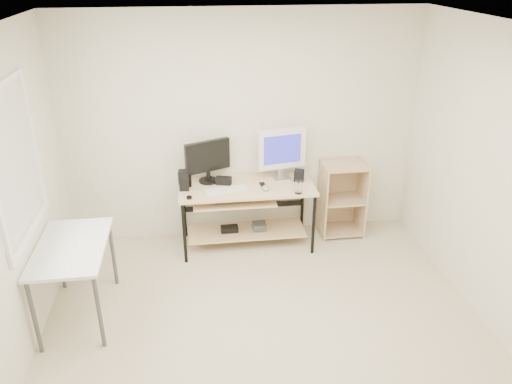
{
  "coord_description": "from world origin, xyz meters",
  "views": [
    {
      "loc": [
        -0.56,
        -3.34,
        3.05
      ],
      "look_at": [
        0.06,
        1.3,
        0.84
      ],
      "focal_mm": 35.0,
      "sensor_mm": 36.0,
      "label": 1
    }
  ],
  "objects_px": {
    "desk": "(244,203)",
    "black_monitor": "(208,159)",
    "side_table": "(72,254)",
    "white_imac": "(282,150)",
    "shelf_unit": "(341,198)",
    "audio_controller": "(188,180)"
  },
  "relations": [
    {
      "from": "side_table",
      "to": "black_monitor",
      "type": "xyz_separation_m",
      "value": [
        1.27,
        1.23,
        0.36
      ]
    },
    {
      "from": "black_monitor",
      "to": "audio_controller",
      "type": "bearing_deg",
      "value": -179.49
    },
    {
      "from": "side_table",
      "to": "shelf_unit",
      "type": "height_order",
      "value": "shelf_unit"
    },
    {
      "from": "audio_controller",
      "to": "side_table",
      "type": "bearing_deg",
      "value": -119.98
    },
    {
      "from": "shelf_unit",
      "to": "white_imac",
      "type": "relative_size",
      "value": 1.53
    },
    {
      "from": "desk",
      "to": "shelf_unit",
      "type": "distance_m",
      "value": 1.19
    },
    {
      "from": "side_table",
      "to": "white_imac",
      "type": "bearing_deg",
      "value": 30.11
    },
    {
      "from": "white_imac",
      "to": "desk",
      "type": "bearing_deg",
      "value": -170.9
    },
    {
      "from": "shelf_unit",
      "to": "white_imac",
      "type": "xyz_separation_m",
      "value": [
        -0.73,
        -0.0,
        0.64
      ]
    },
    {
      "from": "side_table",
      "to": "black_monitor",
      "type": "distance_m",
      "value": 1.8
    },
    {
      "from": "side_table",
      "to": "audio_controller",
      "type": "height_order",
      "value": "audio_controller"
    },
    {
      "from": "desk",
      "to": "shelf_unit",
      "type": "xyz_separation_m",
      "value": [
        1.18,
        0.16,
        -0.09
      ]
    },
    {
      "from": "white_imac",
      "to": "audio_controller",
      "type": "distance_m",
      "value": 1.1
    },
    {
      "from": "shelf_unit",
      "to": "black_monitor",
      "type": "height_order",
      "value": "black_monitor"
    },
    {
      "from": "shelf_unit",
      "to": "audio_controller",
      "type": "height_order",
      "value": "shelf_unit"
    },
    {
      "from": "black_monitor",
      "to": "audio_controller",
      "type": "xyz_separation_m",
      "value": [
        -0.23,
        -0.1,
        -0.21
      ]
    },
    {
      "from": "black_monitor",
      "to": "white_imac",
      "type": "distance_m",
      "value": 0.83
    },
    {
      "from": "desk",
      "to": "audio_controller",
      "type": "xyz_separation_m",
      "value": [
        -0.61,
        0.07,
        0.28
      ]
    },
    {
      "from": "desk",
      "to": "black_monitor",
      "type": "bearing_deg",
      "value": 156.5
    },
    {
      "from": "desk",
      "to": "black_monitor",
      "type": "distance_m",
      "value": 0.64
    },
    {
      "from": "side_table",
      "to": "desk",
      "type": "bearing_deg",
      "value": 32.65
    },
    {
      "from": "white_imac",
      "to": "side_table",
      "type": "bearing_deg",
      "value": -160.24
    }
  ]
}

